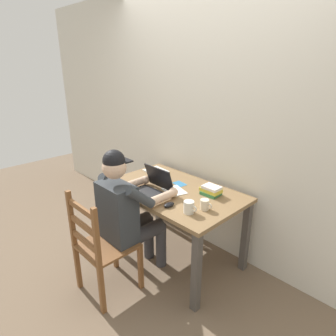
% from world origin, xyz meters
% --- Properties ---
extents(ground_plane, '(8.00, 8.00, 0.00)m').
position_xyz_m(ground_plane, '(0.00, 0.00, 0.00)').
color(ground_plane, brown).
extents(back_wall, '(6.00, 0.04, 2.60)m').
position_xyz_m(back_wall, '(0.00, 0.47, 1.30)').
color(back_wall, silver).
rests_on(back_wall, ground).
extents(desk, '(1.27, 0.79, 0.74)m').
position_xyz_m(desk, '(0.00, 0.00, 0.64)').
color(desk, olive).
rests_on(desk, ground).
extents(seated_person, '(0.50, 0.60, 1.23)m').
position_xyz_m(seated_person, '(-0.08, -0.47, 0.67)').
color(seated_person, '#33383D').
rests_on(seated_person, ground).
extents(wooden_chair, '(0.42, 0.42, 0.92)m').
position_xyz_m(wooden_chair, '(-0.08, -0.75, 0.45)').
color(wooden_chair, brown).
rests_on(wooden_chair, ground).
extents(laptop, '(0.33, 0.30, 0.23)m').
position_xyz_m(laptop, '(-0.09, -0.19, 0.79)').
color(laptop, black).
rests_on(laptop, desk).
extents(computer_mouse, '(0.06, 0.10, 0.03)m').
position_xyz_m(computer_mouse, '(0.21, -0.26, 0.76)').
color(computer_mouse, black).
rests_on(computer_mouse, desk).
extents(coffee_mug_white, '(0.12, 0.08, 0.10)m').
position_xyz_m(coffee_mug_white, '(0.39, -0.22, 0.79)').
color(coffee_mug_white, silver).
rests_on(coffee_mug_white, desk).
extents(coffee_mug_dark, '(0.12, 0.08, 0.09)m').
position_xyz_m(coffee_mug_dark, '(-0.30, 0.08, 0.78)').
color(coffee_mug_dark, '#2D384C').
rests_on(coffee_mug_dark, desk).
extents(coffee_mug_spare, '(0.11, 0.07, 0.09)m').
position_xyz_m(coffee_mug_spare, '(0.44, -0.09, 0.78)').
color(coffee_mug_spare, beige).
rests_on(coffee_mug_spare, desk).
extents(book_stack_main, '(0.18, 0.14, 0.09)m').
position_xyz_m(book_stack_main, '(0.31, 0.16, 0.78)').
color(book_stack_main, '#38844C').
rests_on(book_stack_main, desk).
extents(paper_pile_near_laptop, '(0.25, 0.21, 0.01)m').
position_xyz_m(paper_pile_near_laptop, '(-0.46, 0.19, 0.75)').
color(paper_pile_near_laptop, silver).
rests_on(paper_pile_near_laptop, desk).
extents(paper_pile_back_corner, '(0.25, 0.23, 0.01)m').
position_xyz_m(paper_pile_back_corner, '(0.03, -0.02, 0.74)').
color(paper_pile_back_corner, white).
rests_on(paper_pile_back_corner, desk).
extents(landscape_photo_print, '(0.14, 0.11, 0.00)m').
position_xyz_m(landscape_photo_print, '(-0.05, 0.14, 0.74)').
color(landscape_photo_print, teal).
rests_on(landscape_photo_print, desk).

